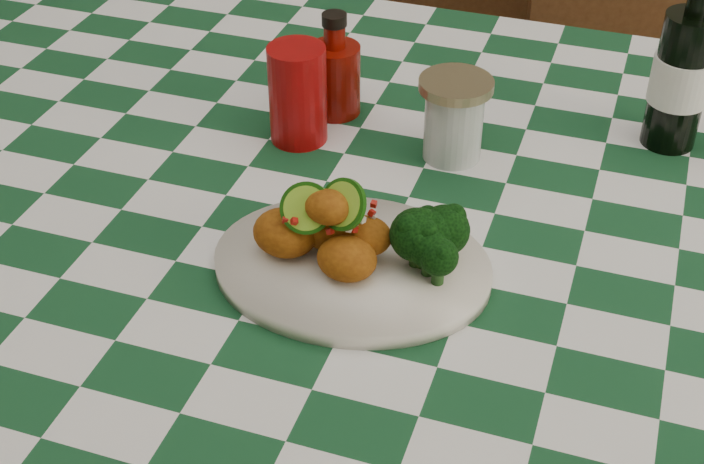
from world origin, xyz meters
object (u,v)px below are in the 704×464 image
(fried_chicken_pile, at_px, (331,224))
(ketchup_bottle, at_px, (335,64))
(beer_bottle, at_px, (686,55))
(wooden_chair_right, at_px, (649,160))
(plate, at_px, (352,267))
(mason_jar, at_px, (454,119))
(red_tumbler, at_px, (298,94))
(dining_table, at_px, (399,423))
(wooden_chair_left, at_px, (391,104))

(fried_chicken_pile, height_order, ketchup_bottle, ketchup_bottle)
(beer_bottle, xyz_separation_m, wooden_chair_right, (-0.01, 0.45, -0.43))
(plate, xyz_separation_m, fried_chicken_pile, (-0.02, 0.00, 0.05))
(plate, height_order, wooden_chair_right, wooden_chair_right)
(mason_jar, bearing_deg, red_tumbler, -173.82)
(plate, bearing_deg, beer_bottle, 51.79)
(red_tumbler, height_order, mason_jar, red_tumbler)
(fried_chicken_pile, distance_m, ketchup_bottle, 0.33)
(plate, relative_size, red_tumbler, 2.33)
(dining_table, relative_size, wooden_chair_left, 1.82)
(dining_table, bearing_deg, plate, -96.85)
(fried_chicken_pile, xyz_separation_m, wooden_chair_left, (-0.20, 0.91, -0.39))
(dining_table, relative_size, beer_bottle, 6.82)
(plate, bearing_deg, dining_table, 83.15)
(mason_jar, bearing_deg, fried_chicken_pile, -104.58)
(red_tumbler, bearing_deg, beer_bottle, 17.45)
(plate, height_order, beer_bottle, beer_bottle)
(plate, height_order, fried_chicken_pile, fried_chicken_pile)
(wooden_chair_left, bearing_deg, beer_bottle, -35.42)
(mason_jar, distance_m, wooden_chair_left, 0.80)
(beer_bottle, bearing_deg, ketchup_bottle, -171.70)
(mason_jar, bearing_deg, wooden_chair_left, 112.28)
(beer_bottle, relative_size, wooden_chair_right, 0.25)
(dining_table, bearing_deg, wooden_chair_right, 68.04)
(wooden_chair_right, bearing_deg, beer_bottle, -105.95)
(red_tumbler, relative_size, mason_jar, 1.20)
(plate, bearing_deg, wooden_chair_left, 103.81)
(mason_jar, bearing_deg, dining_table, -103.92)
(red_tumbler, bearing_deg, ketchup_bottle, 74.75)
(dining_table, height_order, plate, plate)
(fried_chicken_pile, distance_m, beer_bottle, 0.50)
(fried_chicken_pile, xyz_separation_m, ketchup_bottle, (-0.11, 0.31, 0.01))
(dining_table, bearing_deg, red_tumbler, 154.20)
(plate, relative_size, beer_bottle, 1.21)
(fried_chicken_pile, relative_size, beer_bottle, 0.54)
(red_tumbler, relative_size, beer_bottle, 0.52)
(fried_chicken_pile, bearing_deg, plate, 0.00)
(fried_chicken_pile, distance_m, wooden_chair_right, 0.96)
(dining_table, distance_m, fried_chicken_pile, 0.48)
(dining_table, relative_size, fried_chicken_pile, 12.73)
(red_tumbler, bearing_deg, fried_chicken_pile, -61.52)
(red_tumbler, bearing_deg, plate, -57.41)
(ketchup_bottle, bearing_deg, fried_chicken_pile, -71.27)
(ketchup_bottle, xyz_separation_m, wooden_chair_right, (0.42, 0.52, -0.38))
(ketchup_bottle, height_order, beer_bottle, beer_bottle)
(plate, height_order, wooden_chair_left, wooden_chair_left)
(beer_bottle, bearing_deg, mason_jar, -154.67)
(wooden_chair_left, bearing_deg, dining_table, -61.86)
(dining_table, relative_size, red_tumbler, 13.10)
(fried_chicken_pile, relative_size, ketchup_bottle, 0.93)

